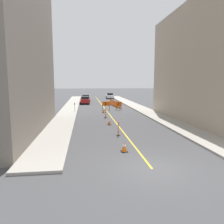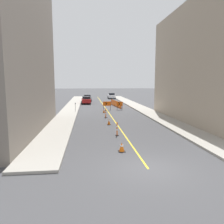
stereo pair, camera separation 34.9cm
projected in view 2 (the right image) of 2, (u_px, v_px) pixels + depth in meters
ground_plane at (148, 169)px, 11.37m from camera, size 300.00×300.00×0.00m
lane_stripe at (105, 107)px, 39.88m from camera, size 0.12×57.91×0.01m
sidewalk_left at (72, 107)px, 39.22m from camera, size 2.68×57.91×0.16m
sidewalk_right at (137, 106)px, 40.53m from camera, size 2.68×57.91×0.16m
building_facade_left at (2, 34)px, 18.62m from camera, size 6.00×17.11×17.23m
building_facade_right at (209, 64)px, 24.12m from camera, size 6.00×19.68×12.92m
traffic_cone_nearest at (122, 147)px, 14.21m from camera, size 0.45×0.45×0.63m
traffic_cone_second at (109, 122)px, 23.19m from camera, size 0.37×0.37×0.68m
traffic_cone_third at (104, 111)px, 32.32m from camera, size 0.36×0.36×0.60m
delineator_post_front at (117, 130)px, 18.46m from camera, size 0.29×0.29×1.17m
delineator_post_rear at (106, 114)px, 27.83m from camera, size 0.36×0.36×1.19m
arrow_barricade_primary at (107, 104)px, 34.99m from camera, size 1.29×0.16×1.43m
arrow_barricade_secondary at (120, 104)px, 35.61m from camera, size 0.98×0.14×1.35m
safety_mesh_fence at (116, 104)px, 40.79m from camera, size 0.95×7.92×1.06m
parked_car_curb_near at (86, 100)px, 45.71m from camera, size 2.03×4.39×1.59m
parked_car_curb_mid at (87, 98)px, 51.76m from camera, size 1.99×4.37×1.59m
parked_car_curb_far at (112, 96)px, 60.09m from camera, size 1.96×4.36×1.59m
parking_meter_near_curb at (75, 105)px, 32.63m from camera, size 0.12×0.11×1.32m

